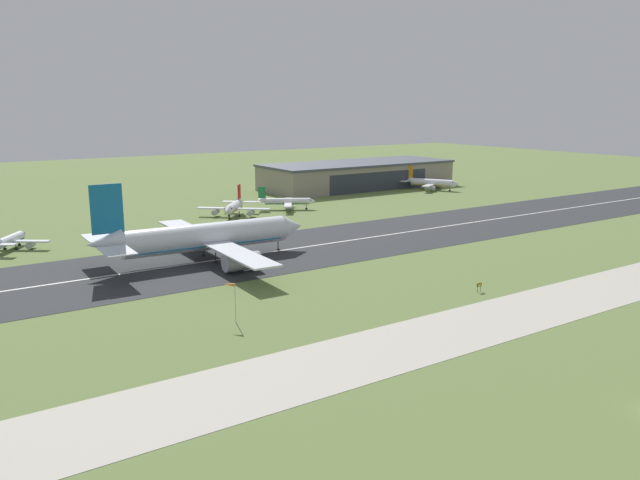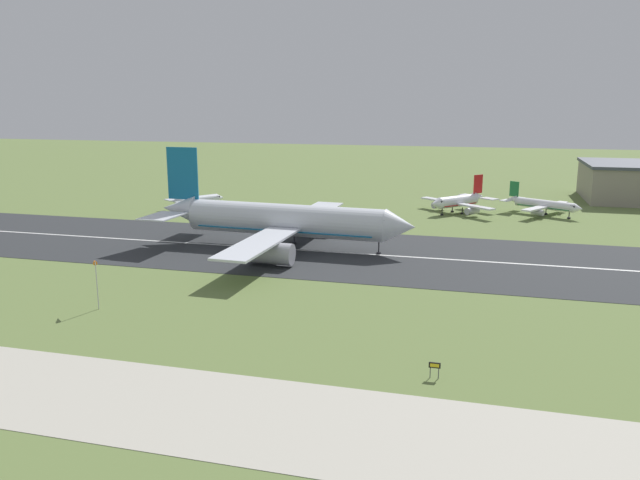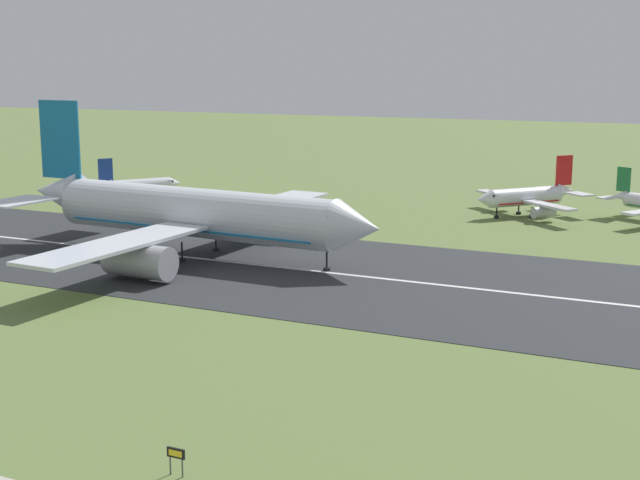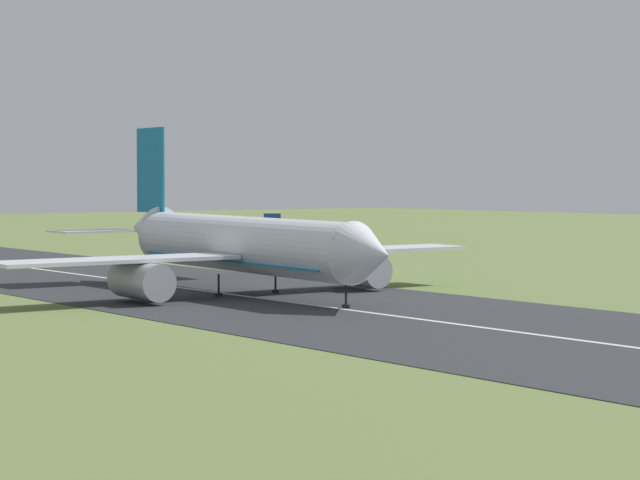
% 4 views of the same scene
% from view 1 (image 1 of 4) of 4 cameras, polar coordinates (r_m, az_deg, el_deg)
% --- Properties ---
extents(ground_plane, '(722.65, 722.65, 0.00)m').
position_cam_1_polar(ground_plane, '(116.89, 6.56, -5.98)').
color(ground_plane, olive).
extents(runway_strip, '(482.65, 40.47, 0.06)m').
position_cam_1_polar(runway_strip, '(156.65, -5.22, -1.21)').
color(runway_strip, '#2B2D30').
rests_on(runway_strip, ground_plane).
extents(runway_centreline, '(434.39, 0.70, 0.01)m').
position_cam_1_polar(runway_centreline, '(156.64, -5.22, -1.20)').
color(runway_centreline, silver).
rests_on(runway_centreline, runway_strip).
extents(taxiway_road, '(361.99, 16.20, 0.05)m').
position_cam_1_polar(taxiway_road, '(106.03, 12.12, -8.11)').
color(taxiway_road, '#B2AD9E').
rests_on(taxiway_road, ground_plane).
extents(hangar_building, '(87.79, 32.57, 11.24)m').
position_cam_1_polar(hangar_building, '(281.19, 3.46, 5.98)').
color(hangar_building, gray).
rests_on(hangar_building, ground_plane).
extents(airplane_landing, '(53.84, 60.14, 19.79)m').
position_cam_1_polar(airplane_landing, '(150.49, -10.39, 0.22)').
color(airplane_landing, silver).
rests_on(airplane_landing, ground_plane).
extents(airplane_parked_west, '(21.04, 20.24, 9.75)m').
position_cam_1_polar(airplane_parked_west, '(208.91, -7.87, 3.00)').
color(airplane_parked_west, silver).
rests_on(airplane_parked_west, ground_plane).
extents(airplane_parked_centre, '(20.61, 19.21, 8.12)m').
position_cam_1_polar(airplane_parked_centre, '(221.21, -3.09, 3.53)').
color(airplane_parked_centre, white).
rests_on(airplane_parked_centre, ground_plane).
extents(airplane_parked_east, '(17.57, 16.59, 7.91)m').
position_cam_1_polar(airplane_parked_east, '(178.09, -26.52, -0.03)').
color(airplane_parked_east, silver).
rests_on(airplane_parked_east, ground_plane).
extents(airplane_parked_far_east, '(22.04, 25.40, 10.13)m').
position_cam_1_polar(airplane_parked_far_east, '(276.37, 10.13, 5.17)').
color(airplane_parked_far_east, silver).
rests_on(airplane_parked_far_east, ground_plane).
extents(windsock_pole, '(1.66, 1.82, 6.99)m').
position_cam_1_polar(windsock_pole, '(106.88, -8.23, -4.33)').
color(windsock_pole, '#B7B7BC').
rests_on(windsock_pole, ground_plane).
extents(runway_sign, '(1.25, 0.13, 1.80)m').
position_cam_1_polar(runway_sign, '(127.95, 14.35, -4.06)').
color(runway_sign, '#4C4C51').
rests_on(runway_sign, ground_plane).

